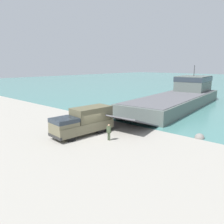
{
  "coord_description": "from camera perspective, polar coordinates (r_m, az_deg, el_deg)",
  "views": [
    {
      "loc": [
        17.5,
        -16.51,
        7.99
      ],
      "look_at": [
        -0.9,
        4.49,
        1.92
      ],
      "focal_mm": 35.0,
      "sensor_mm": 36.0,
      "label": 1
    }
  ],
  "objects": [
    {
      "name": "landing_craft",
      "position": [
        46.2,
        17.52,
        4.16
      ],
      "size": [
        10.5,
        36.18,
        7.92
      ],
      "rotation": [
        0.0,
        0.0,
        0.07
      ],
      "color": "#56605B",
      "rests_on": "ground_plane"
    },
    {
      "name": "ground_plane",
      "position": [
        25.36,
        -5.19,
        -6.17
      ],
      "size": [
        240.0,
        240.0,
        0.0
      ],
      "primitive_type": "plane",
      "color": "#9E998E"
    },
    {
      "name": "military_truck",
      "position": [
        25.56,
        -7.44,
        -2.35
      ],
      "size": [
        3.23,
        7.71,
        3.09
      ],
      "rotation": [
        0.0,
        0.0,
        -1.66
      ],
      "color": "#6B664C",
      "rests_on": "ground_plane"
    },
    {
      "name": "mooring_bollard",
      "position": [
        34.9,
        -9.68,
        -0.34
      ],
      "size": [
        0.3,
        0.3,
        0.89
      ],
      "color": "#333338",
      "rests_on": "ground_plane"
    },
    {
      "name": "shoreline_rock_b",
      "position": [
        26.29,
        21.88,
        -6.35
      ],
      "size": [
        1.07,
        1.07,
        1.07
      ],
      "primitive_type": "sphere",
      "color": "gray",
      "rests_on": "ground_plane"
    },
    {
      "name": "shoreline_rock_a",
      "position": [
        37.41,
        -8.42,
        -0.21
      ],
      "size": [
        1.01,
        1.01,
        1.01
      ],
      "primitive_type": "sphere",
      "color": "gray",
      "rests_on": "ground_plane"
    },
    {
      "name": "soldier_on_ramp",
      "position": [
        23.44,
        -0.82,
        -4.97
      ],
      "size": [
        0.48,
        0.32,
        1.81
      ],
      "rotation": [
        0.0,
        0.0,
        1.77
      ],
      "color": "#3D4C33",
      "rests_on": "ground_plane"
    }
  ]
}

